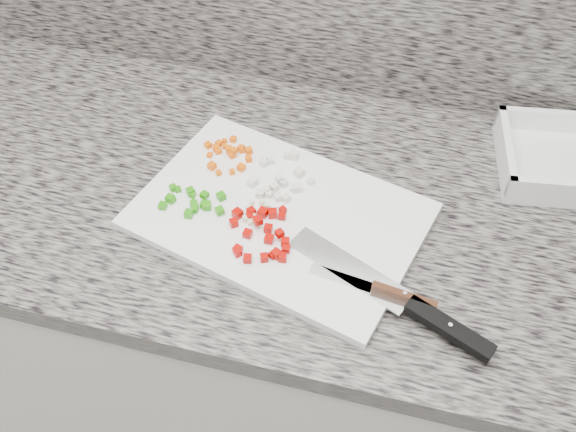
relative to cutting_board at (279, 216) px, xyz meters
name	(u,v)px	position (x,y,z in m)	size (l,w,h in m)	color
cabinet	(276,332)	(-0.03, 0.06, -0.48)	(3.92, 0.62, 0.86)	silver
countertop	(272,198)	(-0.03, 0.06, -0.03)	(3.96, 0.64, 0.04)	slate
cutting_board	(279,216)	(0.00, 0.00, 0.00)	(0.45, 0.30, 0.01)	white
carrot_pile	(229,153)	(-0.12, 0.10, 0.01)	(0.09, 0.10, 0.02)	#ED5E05
onion_pile	(277,179)	(-0.02, 0.07, 0.01)	(0.11, 0.12, 0.02)	silver
green_pepper_pile	(193,201)	(-0.14, -0.02, 0.01)	(0.11, 0.06, 0.02)	#288A0C
red_pepper_pile	(262,232)	(-0.01, -0.05, 0.01)	(0.11, 0.12, 0.02)	#AB0702
garlic_pile	(255,213)	(-0.04, -0.01, 0.01)	(0.04, 0.06, 0.01)	beige
chef_knife	(413,307)	(0.23, -0.13, 0.01)	(0.32, 0.17, 0.02)	silver
paring_knife	(388,292)	(0.19, -0.11, 0.01)	(0.19, 0.04, 0.02)	silver
tray	(576,162)	(0.47, 0.24, 0.01)	(0.29, 0.22, 0.05)	white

